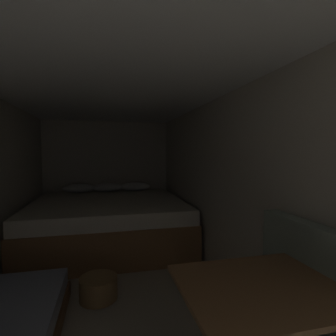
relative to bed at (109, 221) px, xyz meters
The scene contains 7 objects.
ground_plane 1.59m from the bed, 90.00° to the right, with size 7.26×7.26×0.00m, color #B2A893.
wall_back 1.27m from the bed, 90.00° to the left, with size 2.39×0.05×1.96m, color beige.
wall_right 2.05m from the bed, 53.02° to the right, with size 0.05×5.26×1.96m, color beige.
ceiling_slab 2.26m from the bed, 90.00° to the right, with size 2.39×5.26×0.05m, color white.
bed is the anchor object (origin of this frame).
dinette_table 3.04m from the bed, 77.08° to the right, with size 0.79×0.63×0.75m.
wicker_basket 1.55m from the bed, 94.54° to the right, with size 0.35×0.35×0.21m.
Camera 1 is at (-0.05, -0.52, 1.38)m, focal length 27.96 mm.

